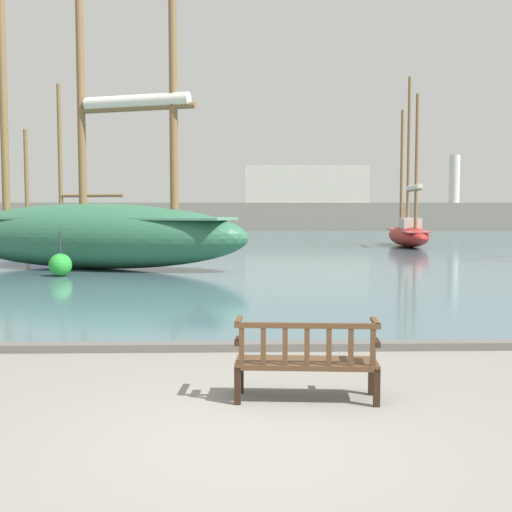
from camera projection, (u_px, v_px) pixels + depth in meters
ground_plane at (249, 440)px, 6.00m from camera, size 160.00×160.00×0.00m
harbor_water at (240, 236)px, 49.86m from camera, size 100.00×80.00×0.08m
quay_edge_kerb at (245, 346)px, 9.83m from camera, size 40.00×0.30×0.12m
park_bench at (306, 359)px, 7.22m from camera, size 1.64×0.64×0.92m
sailboat_centre_channel at (64, 233)px, 35.67m from camera, size 9.18×4.76×8.93m
sailboat_distant_harbor at (408, 231)px, 35.76m from camera, size 2.10×6.80×9.38m
sailboat_mid_port at (91, 228)px, 22.44m from camera, size 13.29×6.31×15.81m
channel_buoy at (60, 265)px, 19.89m from camera, size 0.71×0.71×1.41m
far_breakwater at (254, 211)px, 61.84m from camera, size 56.42×2.40×7.39m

